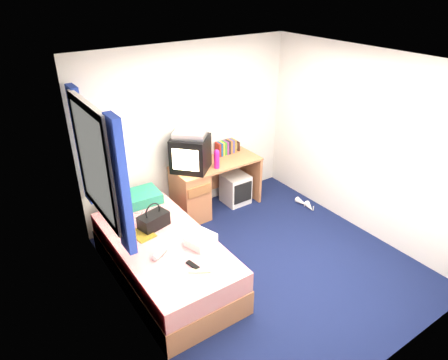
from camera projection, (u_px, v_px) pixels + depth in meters
ground at (263, 263)px, 4.88m from camera, size 3.40×3.40×0.00m
room_shell at (270, 155)px, 4.21m from camera, size 3.40×3.40×3.40m
bed at (165, 260)px, 4.53m from camera, size 1.01×2.00×0.54m
pillow at (136, 199)px, 5.07m from camera, size 0.63×0.42×0.13m
desk at (200, 188)px, 5.73m from camera, size 1.30×0.55×0.75m
storage_cube at (236, 189)px, 6.09m from camera, size 0.36×0.36×0.46m
crt_tv at (190, 153)px, 5.40m from camera, size 0.64×0.65×0.47m
vcr at (190, 134)px, 5.27m from camera, size 0.52×0.51×0.08m
book_row at (226, 147)px, 5.93m from camera, size 0.31×0.13×0.20m
picture_frame at (237, 146)px, 6.07m from camera, size 0.03×0.12×0.14m
pink_water_bottle at (217, 160)px, 5.49m from camera, size 0.09×0.09×0.24m
aerosol_can at (203, 159)px, 5.62m from camera, size 0.06×0.06×0.16m
handbag at (154, 220)px, 4.59m from camera, size 0.38×0.27×0.32m
towel at (201, 240)px, 4.33m from camera, size 0.36×0.32×0.10m
magazine at (142, 234)px, 4.49m from camera, size 0.25×0.31×0.01m
water_bottle at (160, 253)px, 4.15m from camera, size 0.21×0.16×0.07m
colour_swatch_fan at (200, 271)px, 3.94m from camera, size 0.22×0.17×0.01m
remote_control at (193, 265)px, 4.02m from camera, size 0.08×0.17×0.02m
window_assembly at (98, 164)px, 4.10m from camera, size 0.11×1.42×1.40m
white_heels at (306, 205)px, 6.04m from camera, size 0.17×0.39×0.09m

